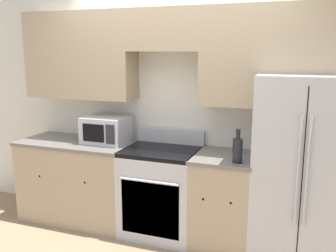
{
  "coord_description": "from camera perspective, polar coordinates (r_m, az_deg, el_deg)",
  "views": [
    {
      "loc": [
        1.28,
        -3.13,
        1.92
      ],
      "look_at": [
        0.0,
        0.31,
        1.17
      ],
      "focal_mm": 40.0,
      "sensor_mm": 36.0,
      "label": 1
    }
  ],
  "objects": [
    {
      "name": "lower_cabinets_left",
      "position": [
        4.42,
        -13.46,
        -8.04
      ],
      "size": [
        1.29,
        0.64,
        0.92
      ],
      "color": "tan",
      "rests_on": "ground_plane"
    },
    {
      "name": "oven_range",
      "position": [
        3.98,
        -1.05,
        -9.92
      ],
      "size": [
        0.76,
        0.65,
        1.08
      ],
      "color": "#B7B7BC",
      "rests_on": "ground_plane"
    },
    {
      "name": "lower_cabinets_right",
      "position": [
        3.8,
        8.47,
        -11.14
      ],
      "size": [
        0.59,
        0.64,
        0.92
      ],
      "color": "tan",
      "rests_on": "ground_plane"
    },
    {
      "name": "refrigerator",
      "position": [
        3.66,
        19.82,
        -6.08
      ],
      "size": [
        0.85,
        0.77,
        1.71
      ],
      "color": "#B7B7BC",
      "rests_on": "ground_plane"
    },
    {
      "name": "wall_back",
      "position": [
        3.94,
        1.42,
        6.16
      ],
      "size": [
        8.0,
        0.39,
        2.6
      ],
      "color": "silver",
      "rests_on": "ground_plane"
    },
    {
      "name": "bottle",
      "position": [
        3.42,
        10.56,
        -3.55
      ],
      "size": [
        0.09,
        0.09,
        0.31
      ],
      "color": "black",
      "rests_on": "lower_cabinets_right"
    },
    {
      "name": "microwave",
      "position": [
        4.15,
        -9.33,
        -0.51
      ],
      "size": [
        0.45,
        0.42,
        0.29
      ],
      "color": "#B7B7BC",
      "rests_on": "lower_cabinets_left"
    },
    {
      "name": "ground_plane",
      "position": [
        3.89,
        -1.67,
        -18.03
      ],
      "size": [
        12.0,
        12.0,
        0.0
      ],
      "primitive_type": "plane",
      "color": "#937A5B"
    }
  ]
}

